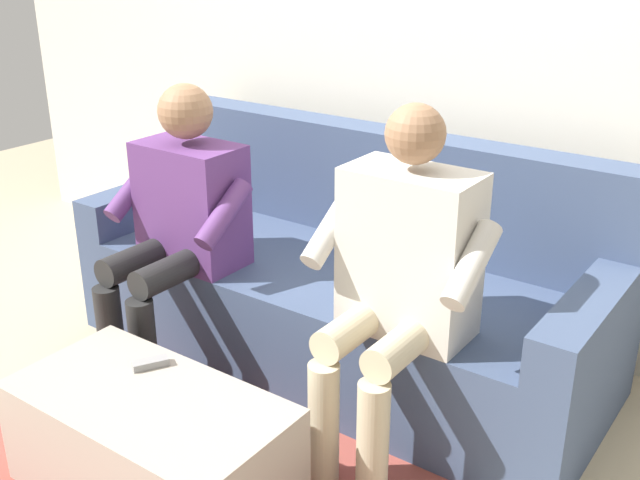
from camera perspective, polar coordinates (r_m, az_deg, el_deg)
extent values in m
plane|color=tan|center=(2.73, -7.09, -14.73)|extent=(8.00, 8.00, 0.00)
cube|color=beige|center=(3.25, 7.82, 17.36)|extent=(5.17, 0.06, 2.74)
cube|color=#3D4C6B|center=(3.01, 0.44, -5.99)|extent=(1.83, 0.68, 0.42)
cube|color=#3D4C6B|center=(3.24, 4.81, 0.61)|extent=(2.13, 0.17, 0.89)
cube|color=#3D4C6B|center=(2.61, 18.81, -10.06)|extent=(0.15, 0.68, 0.59)
cube|color=#3D4C6B|center=(3.58, -12.61, -0.33)|extent=(0.15, 0.68, 0.59)
cube|color=#A89E8E|center=(2.45, -12.56, -14.88)|extent=(0.87, 0.46, 0.36)
cube|color=beige|center=(2.40, 6.77, -0.97)|extent=(0.42, 0.23, 0.54)
sphere|color=#936B4C|center=(2.28, 7.20, 7.94)|extent=(0.18, 0.18, 0.18)
cylinder|color=#C6B793|center=(2.32, 6.40, -7.75)|extent=(0.11, 0.34, 0.11)
cylinder|color=#C6B793|center=(2.40, 2.65, -6.54)|extent=(0.11, 0.34, 0.11)
cylinder|color=#C6B793|center=(2.35, 3.99, -15.13)|extent=(0.10, 0.10, 0.42)
cylinder|color=#C6B793|center=(2.43, 0.27, -13.67)|extent=(0.10, 0.10, 0.42)
cylinder|color=beige|center=(2.22, 11.37, -1.84)|extent=(0.08, 0.27, 0.22)
cylinder|color=beige|center=(2.44, 0.85, 0.87)|extent=(0.08, 0.27, 0.22)
cube|color=#5B3370|center=(2.96, -9.66, 2.71)|extent=(0.41, 0.24, 0.48)
sphere|color=#936B4C|center=(2.86, -10.12, 9.53)|extent=(0.21, 0.21, 0.21)
cylinder|color=black|center=(2.85, -10.78, -2.15)|extent=(0.11, 0.38, 0.11)
cylinder|color=black|center=(2.97, -13.21, -1.30)|extent=(0.11, 0.38, 0.11)
cylinder|color=black|center=(2.86, -13.12, -8.28)|extent=(0.10, 0.10, 0.42)
cylinder|color=black|center=(2.98, -15.46, -7.17)|extent=(0.10, 0.10, 0.42)
cylinder|color=#5B3370|center=(2.74, -7.27, 1.95)|extent=(0.08, 0.27, 0.22)
cylinder|color=#5B3370|center=(3.07, -13.96, 3.72)|extent=(0.08, 0.27, 0.22)
cube|color=gray|center=(2.48, -12.66, -9.04)|extent=(0.09, 0.12, 0.02)
cube|color=#9E473D|center=(2.61, -10.45, -16.87)|extent=(1.62, 1.68, 0.01)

